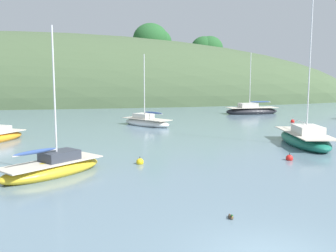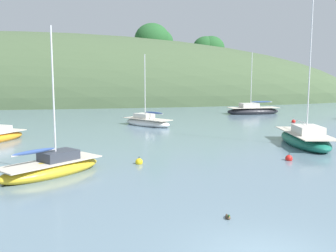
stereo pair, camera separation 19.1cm
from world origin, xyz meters
name	(u,v)px [view 2 (the right image)]	position (x,y,z in m)	size (l,w,h in m)	color
far_shoreline_hill	(14,102)	(-24.81, 70.07, 0.07)	(150.00, 36.00, 30.69)	#425638
sailboat_grey_yawl	(253,111)	(14.88, 40.72, 0.45)	(7.79, 3.12, 8.79)	#232328
sailboat_red_portside	(147,122)	(-0.90, 29.86, 0.38)	(5.56, 6.08, 7.71)	white
sailboat_navy_dinghy	(305,139)	(9.95, 16.69, 0.46)	(3.78, 8.09, 11.67)	#196B56
sailboat_yellow_far	(52,168)	(-7.46, 10.38, 0.37)	(5.62, 5.40, 7.88)	gold
mooring_buoy_outer	(139,162)	(-2.80, 12.17, 0.12)	(0.44, 0.44, 0.54)	yellow
mooring_buoy_inner	(289,158)	(6.38, 11.87, 0.12)	(0.44, 0.44, 0.54)	red
mooring_buoy_channel	(294,121)	(15.80, 30.29, 0.12)	(0.44, 0.44, 0.54)	red
duck_straggler	(228,217)	(-0.14, 3.16, 0.05)	(0.19, 0.42, 0.24)	#473828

